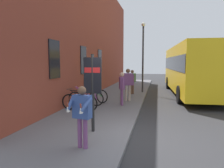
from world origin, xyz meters
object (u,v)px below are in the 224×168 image
bicycle_leaning_wall (86,98)px  transit_info_sign (93,80)px  pedestrian_crossing_street (128,81)px  pedestrian_by_facade (122,85)px  tourist_with_hotdogs (82,110)px  city_bus (191,67)px  street_lamp (143,51)px  pedestrian_near_bus (132,79)px  bicycle_by_door (94,95)px  bicycle_under_window (79,102)px

bicycle_leaning_wall → transit_info_sign: bearing=-157.4°
pedestrian_crossing_street → pedestrian_by_facade: bearing=174.1°
tourist_with_hotdogs → pedestrian_crossing_street: bearing=-1.7°
city_bus → street_lamp: bearing=94.1°
pedestrian_near_bus → tourist_with_hotdogs: (-9.31, 0.13, -0.03)m
bicycle_by_door → street_lamp: bearing=-27.2°
city_bus → pedestrian_by_facade: 6.52m
bicycle_by_door → city_bus: 7.41m
pedestrian_near_bus → pedestrian_by_facade: pedestrian_by_facade is taller
pedestrian_near_bus → tourist_with_hotdogs: 9.31m
bicycle_under_window → pedestrian_by_facade: (1.59, -1.64, 0.62)m
pedestrian_crossing_street → city_bus: bearing=-45.0°
tourist_with_hotdogs → bicycle_under_window: bearing=22.1°
bicycle_leaning_wall → transit_info_sign: transit_info_sign is taller
bicycle_by_door → street_lamp: size_ratio=0.34×
bicycle_by_door → bicycle_leaning_wall: bearing=175.4°
transit_info_sign → pedestrian_crossing_street: transit_info_sign is taller
bicycle_leaning_wall → pedestrian_crossing_street: pedestrian_crossing_street is taller
pedestrian_near_bus → tourist_with_hotdogs: size_ratio=1.04×
city_bus → pedestrian_by_facade: size_ratio=6.40×
bicycle_by_door → transit_info_sign: 4.95m
tourist_with_hotdogs → street_lamp: (10.34, -0.75, 1.97)m
bicycle_by_door → city_bus: (4.67, -5.58, 1.41)m
pedestrian_by_facade → street_lamp: street_lamp is taller
bicycle_by_door → pedestrian_near_bus: pedestrian_near_bus is taller
transit_info_sign → city_bus: 10.16m
bicycle_by_door → tourist_with_hotdogs: tourist_with_hotdogs is taller
transit_info_sign → city_bus: (9.26, -4.18, 0.20)m
bicycle_under_window → pedestrian_crossing_street: (2.84, -1.77, 0.71)m
bicycle_by_door → tourist_with_hotdogs: size_ratio=1.09×
transit_info_sign → tourist_with_hotdogs: bearing=-174.3°
bicycle_by_door → city_bus: bearing=-50.1°
bicycle_by_door → bicycle_under_window: bearing=178.8°
transit_info_sign → pedestrian_near_bus: (8.00, -0.26, -0.60)m
pedestrian_by_facade → pedestrian_crossing_street: bearing=-5.9°
transit_info_sign → city_bus: city_bus is taller
bicycle_leaning_wall → street_lamp: size_ratio=0.36×
pedestrian_crossing_street → street_lamp: street_lamp is taller
transit_info_sign → street_lamp: bearing=-5.6°
bicycle_leaning_wall → pedestrian_near_bus: size_ratio=1.07×
pedestrian_by_facade → street_lamp: 5.28m
bicycle_by_door → tourist_with_hotdogs: 6.13m
bicycle_leaning_wall → pedestrian_crossing_street: 2.68m
tourist_with_hotdogs → pedestrian_by_facade: bearing=-0.7°
bicycle_leaning_wall → pedestrian_by_facade: 1.89m
bicycle_under_window → bicycle_by_door: (2.02, -0.04, -0.00)m
pedestrian_by_facade → transit_info_sign: bearing=177.3°
bicycle_leaning_wall → transit_info_sign: size_ratio=0.73×
tourist_with_hotdogs → street_lamp: 10.55m
pedestrian_by_facade → street_lamp: (4.86, -0.68, 1.93)m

